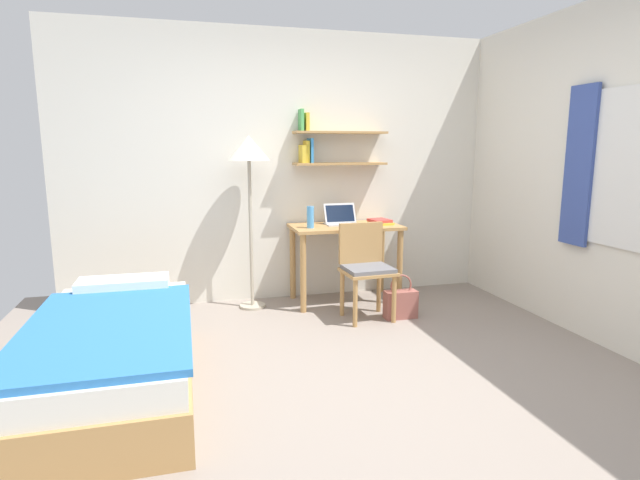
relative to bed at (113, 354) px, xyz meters
name	(u,v)px	position (x,y,z in m)	size (l,w,h in m)	color
ground_plane	(358,381)	(1.50, -0.28, -0.24)	(5.28, 5.28, 0.00)	gray
wall_back	(293,167)	(1.51, 1.75, 1.07)	(4.40, 0.27, 2.60)	silver
wall_right	(632,175)	(3.52, -0.27, 1.06)	(0.10, 4.40, 2.60)	silver
bed	(113,354)	(0.00, 0.00, 0.00)	(0.94, 1.87, 0.54)	#B2844C
desk	(345,240)	(1.96, 1.42, 0.37)	(1.05, 0.56, 0.76)	#B2844C
desk_chair	(366,265)	(1.98, 0.92, 0.23)	(0.45, 0.41, 0.84)	#B2844C
standing_lamp	(249,158)	(1.05, 1.46, 1.16)	(0.37, 0.37, 1.60)	#B2A893
laptop	(341,219)	(1.93, 1.50, 0.57)	(0.32, 0.22, 0.20)	#B7BABF
water_bottle	(310,217)	(1.59, 1.35, 0.62)	(0.07, 0.07, 0.20)	#4C99DB
book_stack	(380,222)	(2.31, 1.41, 0.54)	(0.21, 0.26, 0.05)	gold
handbag	(401,303)	(2.28, 0.81, -0.10)	(0.29, 0.12, 0.40)	#99564C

